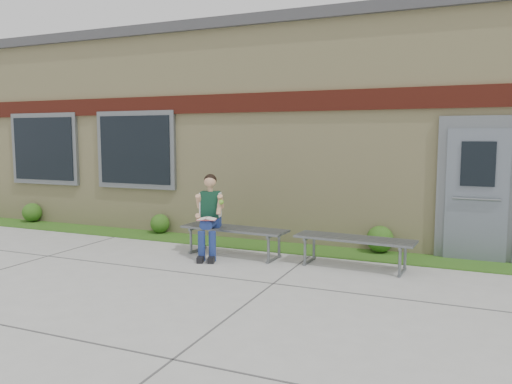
% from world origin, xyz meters
% --- Properties ---
extents(ground, '(80.00, 80.00, 0.00)m').
position_xyz_m(ground, '(0.00, 0.00, 0.00)').
color(ground, '#9E9E99').
rests_on(ground, ground).
extents(grass_strip, '(16.00, 0.80, 0.02)m').
position_xyz_m(grass_strip, '(0.00, 2.60, 0.01)').
color(grass_strip, '#225516').
rests_on(grass_strip, ground).
extents(school_building, '(16.20, 6.22, 4.20)m').
position_xyz_m(school_building, '(-0.00, 5.99, 2.10)').
color(school_building, beige).
rests_on(school_building, ground).
extents(bench_left, '(1.85, 0.63, 0.47)m').
position_xyz_m(bench_left, '(-0.17, 1.75, 0.36)').
color(bench_left, slate).
rests_on(bench_left, ground).
extents(bench_right, '(1.82, 0.62, 0.46)m').
position_xyz_m(bench_right, '(1.83, 1.75, 0.36)').
color(bench_right, slate).
rests_on(bench_right, ground).
extents(girl, '(0.58, 0.84, 1.36)m').
position_xyz_m(girl, '(-0.53, 1.55, 0.71)').
color(girl, navy).
rests_on(girl, ground).
extents(shrub_west, '(0.43, 0.43, 0.43)m').
position_xyz_m(shrub_west, '(-5.86, 2.85, 0.24)').
color(shrub_west, '#225516').
rests_on(shrub_west, grass_strip).
extents(shrub_mid, '(0.39, 0.39, 0.39)m').
position_xyz_m(shrub_mid, '(-2.37, 2.85, 0.21)').
color(shrub_mid, '#225516').
rests_on(shrub_mid, grass_strip).
extents(shrub_east, '(0.45, 0.45, 0.45)m').
position_xyz_m(shrub_east, '(2.04, 2.85, 0.25)').
color(shrub_east, '#225516').
rests_on(shrub_east, grass_strip).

